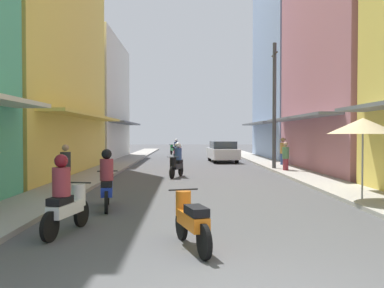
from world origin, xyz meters
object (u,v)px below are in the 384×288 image
(motorbike_blue, at_px, (107,182))
(pedestrian_midway, at_px, (286,157))
(motorbike_black, at_px, (177,162))
(motorbike_red, at_px, (177,150))
(parked_car, at_px, (223,151))
(motorbike_orange, at_px, (191,219))
(motorbike_green, at_px, (173,150))
(pedestrian_foreground, at_px, (283,150))
(utility_pole, at_px, (274,105))
(pedestrian_far, at_px, (66,169))
(motorbike_white, at_px, (66,198))
(vendor_umbrella, at_px, (363,126))

(motorbike_blue, distance_m, pedestrian_midway, 12.14)
(motorbike_black, relative_size, motorbike_blue, 0.97)
(motorbike_red, bearing_deg, parked_car, -51.23)
(motorbike_red, bearing_deg, motorbike_orange, -88.31)
(pedestrian_midway, bearing_deg, motorbike_black, -159.00)
(motorbike_orange, distance_m, motorbike_green, 30.62)
(motorbike_red, height_order, pedestrian_foreground, pedestrian_foreground)
(pedestrian_foreground, bearing_deg, motorbike_orange, -108.64)
(motorbike_black, relative_size, pedestrian_midway, 1.13)
(motorbike_black, xyz_separation_m, motorbike_blue, (-1.66, -7.70, 0.00))
(parked_car, relative_size, utility_pole, 0.62)
(pedestrian_far, distance_m, pedestrian_midway, 11.45)
(motorbike_blue, height_order, utility_pole, utility_pole)
(motorbike_orange, relative_size, pedestrian_far, 1.08)
(motorbike_green, relative_size, utility_pole, 0.26)
(motorbike_blue, xyz_separation_m, utility_pole, (6.83, 11.04, 2.79))
(motorbike_black, bearing_deg, motorbike_blue, -102.16)
(pedestrian_far, bearing_deg, motorbike_orange, -57.72)
(motorbike_white, distance_m, vendor_umbrella, 8.23)
(motorbike_orange, bearing_deg, pedestrian_midway, 69.49)
(motorbike_orange, relative_size, motorbike_green, 1.00)
(motorbike_black, height_order, parked_car, motorbike_black)
(motorbike_orange, xyz_separation_m, utility_pole, (4.69, 14.63, 2.99))
(motorbike_green, distance_m, motorbike_white, 29.62)
(motorbike_red, xyz_separation_m, pedestrian_midway, (5.76, -11.75, 0.07))
(motorbike_green, bearing_deg, pedestrian_foreground, -62.61)
(motorbike_green, xyz_separation_m, parked_car, (3.75, -9.52, 0.24))
(motorbike_red, distance_m, motorbike_green, 5.47)
(motorbike_orange, height_order, pedestrian_far, pedestrian_far)
(pedestrian_far, bearing_deg, motorbike_red, 80.05)
(motorbike_orange, height_order, vendor_umbrella, vendor_umbrella)
(motorbike_orange, relative_size, pedestrian_midway, 1.13)
(pedestrian_foreground, bearing_deg, parked_car, 129.23)
(pedestrian_far, bearing_deg, motorbike_black, 54.04)
(motorbike_orange, relative_size, motorbike_white, 0.98)
(motorbike_red, height_order, motorbike_blue, same)
(pedestrian_midway, bearing_deg, parked_car, 107.94)
(motorbike_white, height_order, pedestrian_far, pedestrian_far)
(utility_pole, bearing_deg, motorbike_white, -117.60)
(motorbike_orange, bearing_deg, motorbike_black, 92.40)
(motorbike_orange, bearing_deg, motorbike_white, 157.64)
(pedestrian_midway, bearing_deg, motorbike_orange, -110.51)
(motorbike_orange, height_order, motorbike_green, same)
(vendor_umbrella, xyz_separation_m, utility_pole, (-0.23, 10.25, 1.30))
(motorbike_black, height_order, utility_pole, utility_pole)
(motorbike_white, bearing_deg, pedestrian_far, 106.57)
(motorbike_black, relative_size, pedestrian_foreground, 1.00)
(motorbike_blue, xyz_separation_m, parked_car, (4.66, 17.49, 0.04))
(pedestrian_midway, bearing_deg, motorbike_white, -120.98)
(parked_car, bearing_deg, pedestrian_foreground, -50.77)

